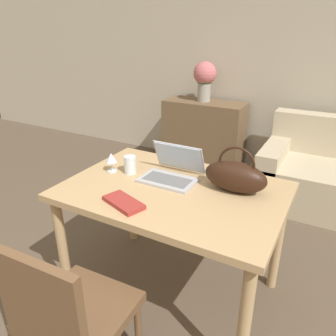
% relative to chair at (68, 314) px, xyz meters
% --- Properties ---
extents(wall_back, '(10.00, 0.06, 2.70)m').
position_rel_chair_xyz_m(wall_back, '(0.21, 3.10, 0.87)').
color(wall_back, '#BCB29E').
rests_on(wall_back, ground_plane).
extents(dining_table, '(1.25, 0.86, 0.77)m').
position_rel_chair_xyz_m(dining_table, '(0.10, 0.78, 0.19)').
color(dining_table, tan).
rests_on(dining_table, ground_plane).
extents(chair, '(0.46, 0.46, 0.86)m').
position_rel_chair_xyz_m(chair, '(0.00, 0.00, 0.00)').
color(chair, brown).
rests_on(chair, ground_plane).
extents(sideboard, '(0.95, 0.40, 0.82)m').
position_rel_chair_xyz_m(sideboard, '(-0.55, 2.82, -0.07)').
color(sideboard, brown).
rests_on(sideboard, ground_plane).
extents(laptop, '(0.33, 0.30, 0.20)m').
position_rel_chair_xyz_m(laptop, '(0.03, 0.91, 0.34)').
color(laptop, '#ADADB2').
rests_on(laptop, dining_table).
extents(drinking_glass, '(0.08, 0.08, 0.11)m').
position_rel_chair_xyz_m(drinking_glass, '(-0.23, 0.84, 0.35)').
color(drinking_glass, silver).
rests_on(drinking_glass, dining_table).
extents(wine_glass, '(0.07, 0.07, 0.12)m').
position_rel_chair_xyz_m(wine_glass, '(-0.35, 0.80, 0.38)').
color(wine_glass, silver).
rests_on(wine_glass, dining_table).
extents(handbag, '(0.36, 0.16, 0.27)m').
position_rel_chair_xyz_m(handbag, '(0.42, 0.92, 0.38)').
color(handbag, black).
rests_on(handbag, dining_table).
extents(flower_vase, '(0.26, 0.26, 0.45)m').
position_rel_chair_xyz_m(flower_vase, '(-0.58, 2.83, 0.60)').
color(flower_vase, '#9E998E').
rests_on(flower_vase, sideboard).
extents(book, '(0.26, 0.19, 0.02)m').
position_rel_chair_xyz_m(book, '(-0.04, 0.49, 0.30)').
color(book, maroon).
rests_on(book, dining_table).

